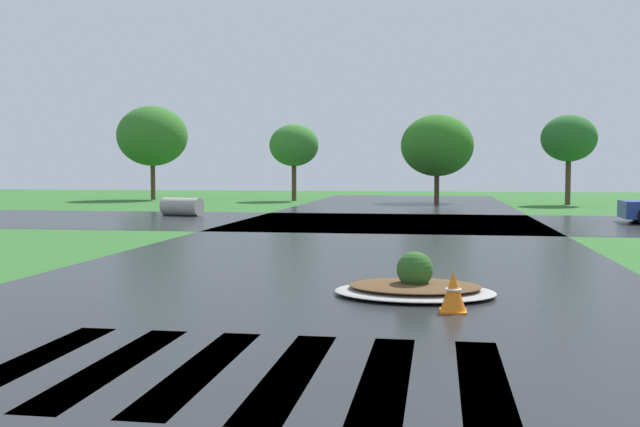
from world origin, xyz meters
The scene contains 7 objects.
asphalt_roadway centered at (0.00, 10.00, 0.00)m, with size 10.96×80.00×0.01m, color #232628.
asphalt_cross_road centered at (0.00, 23.96, 0.00)m, with size 90.00×9.86×0.01m, color #232628.
crosswalk_stripes centered at (0.00, 3.98, 0.00)m, with size 4.95×3.10×0.01m.
median_island centered at (1.48, 8.51, 0.14)m, with size 2.48×1.91×0.68m.
drainage_pipe_stack centered at (-8.60, 26.25, 0.37)m, with size 1.82×1.13×0.74m.
traffic_cone centered at (2.04, 7.26, 0.27)m, with size 0.36×0.36×0.57m.
background_treeline centered at (-3.29, 40.02, 3.57)m, with size 37.07×6.28×5.80m.
Camera 1 is at (1.83, -2.87, 1.96)m, focal length 41.57 mm.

